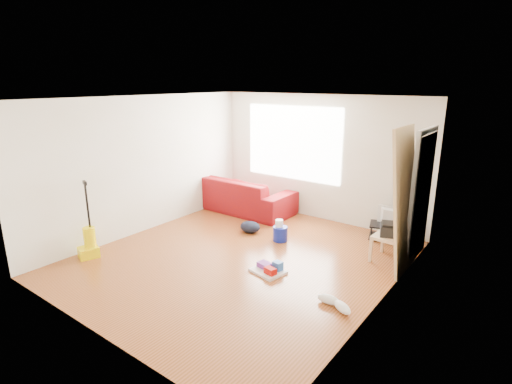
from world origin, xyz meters
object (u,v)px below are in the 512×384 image
Objects in this scene: backpack at (250,232)px; vacuum at (89,243)px; sofa at (238,209)px; bucket at (280,240)px; side_table at (392,240)px; cleaning_tray at (269,269)px; tv_stand at (391,232)px.

vacuum reaches higher than backpack.
sofa is 9.73× the size of bucket.
side_table is 2.10× the size of bucket.
cleaning_tray is 1.65m from backpack.
side_table is 1.02× the size of cleaning_tray.
side_table reaches higher than bucket.
backpack is (-1.21, 1.11, -0.05)m from cleaning_tray.
sofa is at bearing 167.05° from tv_stand.
cleaning_tray is 1.38× the size of backpack.
bucket is (1.74, -0.95, 0.00)m from sofa.
vacuum is (-2.10, -2.40, 0.23)m from bucket.
tv_stand is at bearing 19.08° from backpack.
sofa reaches higher than bucket.
tv_stand reaches higher than cleaning_tray.
sofa is 4.63× the size of side_table.
backpack is at bearing -179.79° from bucket.
bucket is 0.49× the size of cleaning_tray.
vacuum is (-3.65, -3.62, 0.09)m from tv_stand.
vacuum reaches higher than bucket.
bucket is at bearing -159.35° from tv_stand.
bucket is at bearing -9.57° from backpack.
tv_stand is at bearing 63.45° from vacuum.
backpack is (-0.67, -0.00, 0.00)m from bucket.
cleaning_tray is (-1.01, -2.34, -0.09)m from tv_stand.
backpack is at bearing -168.76° from tv_stand.
vacuum is at bearing -130.55° from backpack.
cleaning_tray is (0.54, -1.12, 0.05)m from bucket.
tv_stand is 2.13× the size of backpack.
side_table is at bearing 48.38° from cleaning_tray.
sofa is at bearing 128.42° from backpack.
side_table is 2.58m from backpack.
side_table is at bearing -88.51° from tv_stand.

